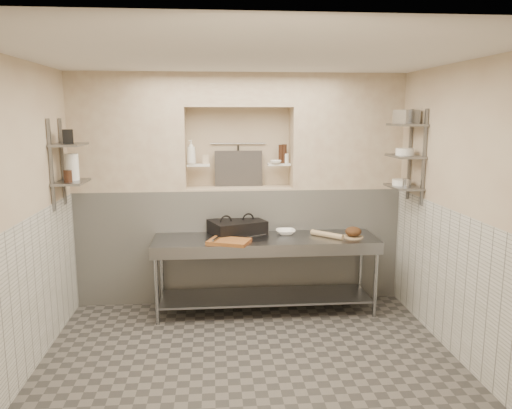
{
  "coord_description": "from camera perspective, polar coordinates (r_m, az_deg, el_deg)",
  "views": [
    {
      "loc": [
        -0.33,
        -4.41,
        2.32
      ],
      "look_at": [
        0.14,
        0.9,
        1.35
      ],
      "focal_mm": 35.0,
      "sensor_mm": 36.0,
      "label": 1
    }
  ],
  "objects": [
    {
      "name": "cutting_board",
      "position": [
        5.57,
        -3.1,
        -4.25
      ],
      "size": [
        0.53,
        0.45,
        0.04
      ],
      "primitive_type": "cube",
      "rotation": [
        0.0,
        0.0,
        -0.37
      ],
      "color": "brown",
      "rests_on": "prep_table"
    },
    {
      "name": "ceiling",
      "position": [
        4.45,
        -0.79,
        17.15
      ],
      "size": [
        4.0,
        3.9,
        0.1
      ],
      "primitive_type": "cube",
      "color": "silver",
      "rests_on": "ground"
    },
    {
      "name": "prep_table",
      "position": [
        5.87,
        1.11,
        -6.29
      ],
      "size": [
        2.6,
        0.7,
        0.9
      ],
      "color": "gray",
      "rests_on": "floor"
    },
    {
      "name": "canister_right",
      "position": [
        5.84,
        16.86,
        2.39
      ],
      "size": [
        0.09,
        0.09,
        0.09
      ],
      "primitive_type": "cylinder",
      "color": "gray",
      "rests_on": "wall_shelf_right_lower"
    },
    {
      "name": "bowl_right",
      "position": [
        5.98,
        16.29,
        2.46
      ],
      "size": [
        0.21,
        0.21,
        0.06
      ],
      "primitive_type": "cylinder",
      "color": "white",
      "rests_on": "wall_shelf_right_lower"
    },
    {
      "name": "floor",
      "position": [
        5.02,
        -0.71,
        -17.88
      ],
      "size": [
        4.0,
        3.9,
        0.1
      ],
      "primitive_type": "cube",
      "color": "#55514C",
      "rests_on": "ground"
    },
    {
      "name": "wall_shelf_left_upper",
      "position": [
        5.67,
        -20.6,
        6.43
      ],
      "size": [
        0.3,
        0.5,
        0.03
      ],
      "primitive_type": "cube",
      "color": "slate",
      "rests_on": "wall_left"
    },
    {
      "name": "backwall_lower",
      "position": [
        6.38,
        -1.91,
        -4.4
      ],
      "size": [
        4.0,
        0.4,
        1.4
      ],
      "primitive_type": "cube",
      "color": "silver",
      "rests_on": "floor"
    },
    {
      "name": "rolling_pin",
      "position": [
        5.89,
        8.11,
        -3.43
      ],
      "size": [
        0.35,
        0.34,
        0.06
      ],
      "primitive_type": "cylinder",
      "rotation": [
        1.57,
        0.0,
        0.8
      ],
      "color": "tan",
      "rests_on": "prep_table"
    },
    {
      "name": "bowl_right_mid",
      "position": [
        5.9,
        16.65,
        5.81
      ],
      "size": [
        0.21,
        0.21,
        0.08
      ],
      "primitive_type": "cylinder",
      "color": "white",
      "rests_on": "wall_shelf_right_mid"
    },
    {
      "name": "wall_back",
      "position": [
        6.48,
        -2.06,
        2.15
      ],
      "size": [
        4.0,
        0.1,
        2.8
      ],
      "primitive_type": "cube",
      "color": "beige",
      "rests_on": "ground"
    },
    {
      "name": "mixing_bowl",
      "position": [
        5.98,
        3.41,
        -3.15
      ],
      "size": [
        0.24,
        0.24,
        0.06
      ],
      "primitive_type": "imported",
      "rotation": [
        0.0,
        0.0,
        -0.02
      ],
      "color": "white",
      "rests_on": "prep_table"
    },
    {
      "name": "splash_panel",
      "position": [
        6.3,
        -2.01,
        4.12
      ],
      "size": [
        0.6,
        0.08,
        0.45
      ],
      "primitive_type": "cube",
      "rotation": [
        -0.14,
        0.0,
        0.0
      ],
      "color": "#383330",
      "rests_on": "alcove_sill"
    },
    {
      "name": "box_left_upper",
      "position": [
        5.65,
        -20.72,
        7.29
      ],
      "size": [
        0.13,
        0.13,
        0.15
      ],
      "primitive_type": "cube",
      "rotation": [
        0.0,
        0.0,
        0.29
      ],
      "color": "black",
      "rests_on": "wall_shelf_left_upper"
    },
    {
      "name": "wainscot_right",
      "position": [
        5.24,
        21.79,
        -8.47
      ],
      "size": [
        0.02,
        3.9,
        1.4
      ],
      "primitive_type": "cube",
      "color": "silver",
      "rests_on": "floor"
    },
    {
      "name": "shelf_rail_left_b",
      "position": [
        5.54,
        -22.36,
        4.15
      ],
      "size": [
        0.03,
        0.03,
        0.95
      ],
      "primitive_type": "cube",
      "color": "slate",
      "rests_on": "wall_left"
    },
    {
      "name": "shelf_rail_right_b",
      "position": [
        5.76,
        18.65,
        5.1
      ],
      "size": [
        0.03,
        0.03,
        1.05
      ],
      "primitive_type": "cube",
      "color": "slate",
      "rests_on": "wall_right"
    },
    {
      "name": "alcove_shelf_right",
      "position": [
        6.25,
        2.64,
        4.61
      ],
      "size": [
        0.28,
        0.16,
        0.02
      ],
      "primitive_type": "cube",
      "color": "white",
      "rests_on": "backwall_lower"
    },
    {
      "name": "wall_shelf_right_mid",
      "position": [
        5.89,
        16.67,
        5.31
      ],
      "size": [
        0.3,
        0.5,
        0.02
      ],
      "primitive_type": "cube",
      "color": "slate",
      "rests_on": "wall_right"
    },
    {
      "name": "utensil_rail",
      "position": [
        6.35,
        -2.06,
        6.97
      ],
      "size": [
        0.7,
        0.02,
        0.02
      ],
      "primitive_type": "cylinder",
      "rotation": [
        0.0,
        1.57,
        0.0
      ],
      "color": "gray",
      "rests_on": "wall_back"
    },
    {
      "name": "wall_left",
      "position": [
        4.82,
        -25.84,
        -1.73
      ],
      "size": [
        0.1,
        3.9,
        2.8
      ],
      "primitive_type": "cube",
      "color": "beige",
      "rests_on": "ground"
    },
    {
      "name": "condiment_c",
      "position": [
        6.27,
        3.45,
        5.28
      ],
      "size": [
        0.07,
        0.07,
        0.12
      ],
      "primitive_type": "cylinder",
      "color": "white",
      "rests_on": "alcove_shelf_right"
    },
    {
      "name": "wall_front",
      "position": [
        2.6,
        2.59,
        -10.45
      ],
      "size": [
        4.0,
        0.1,
        2.8
      ],
      "primitive_type": "cube",
      "color": "beige",
      "rests_on": "ground"
    },
    {
      "name": "tongs",
      "position": [
        5.6,
        -4.49,
        -3.82
      ],
      "size": [
        0.11,
        0.25,
        0.02
      ],
      "primitive_type": "cylinder",
      "rotation": [
        1.57,
        0.0,
        -0.36
      ],
      "color": "gray",
      "rests_on": "cutting_board"
    },
    {
      "name": "wall_shelf_right_lower",
      "position": [
        5.93,
        16.49,
        1.94
      ],
      "size": [
        0.3,
        0.5,
        0.02
      ],
      "primitive_type": "cube",
      "color": "slate",
      "rests_on": "wall_right"
    },
    {
      "name": "backwall_pillar_left",
      "position": [
        6.24,
        -14.34,
        7.98
      ],
      "size": [
        1.35,
        0.4,
        1.4
      ],
      "primitive_type": "cube",
      "color": "beige",
      "rests_on": "backwall_lower"
    },
    {
      "name": "shelf_rail_left_a",
      "position": [
        5.92,
        -21.22,
        4.58
      ],
      "size": [
        0.03,
        0.03,
        0.95
      ],
      "primitive_type": "cube",
      "color": "slate",
      "rests_on": "wall_left"
    },
    {
      "name": "wall_shelf_right_upper",
      "position": [
        5.87,
        16.84,
        8.71
      ],
      "size": [
        0.3,
        0.5,
        0.03
      ],
      "primitive_type": "cube",
      "color": "slate",
      "rests_on": "wall_right"
    },
    {
      "name": "wall_shelf_left_lower",
      "position": [
        5.71,
        -20.34,
        2.43
      ],
      "size": [
        0.3,
        0.5,
        0.02
      ],
      "primitive_type": "cube",
      "color": "slate",
      "rests_on": "wall_left"
    },
    {
      "name": "wainscot_left",
      "position": [
        4.98,
        -24.55,
        -9.63
      ],
      "size": [
        0.02,
        3.9,
        1.4
      ],
      "primitive_type": "cube",
      "color": "silver",
      "rests_on": "floor"
    },
    {
      "name": "wall_right",
      "position": [
        5.09,
        22.92,
        -0.92
      ],
      "size": [
        0.1,
        3.9,
        2.8
      ],
      "primitive_type": "cube",
      "color": "beige",
      "rests_on": "ground"
    },
    {
      "name": "jar_alcove",
      "position": [
        6.2,
        -5.77,
        5.15
      ],
      "size": [
        0.07,
        0.07,
        0.11
      ],
      "primitive_type": "cube",
      "color": "beige",
      "rests_on": "alcove_shelf_left"
    },
    {
      "name": "bottle_soap",
      "position": [
        6.13,
        -7.42,
        5.93
      ],
      "size": [
        0.15,
        0.15,
        0.3
      ],
      "primitive_type": "imported",
      "rotation": [
        0.0,
        0.0,
        -0.42
      ],
      "color": "white",
      "rests_on": "alcove_shelf_left"
    },
    {
      "name": "backwall_header",
      "position": [
        6.17,
        -2.01,
        12.91
      ],
      "size": [
        1.3,
        0.4,
        0.4
      ],
      "primitive_type": "cube",
      "color": "beige",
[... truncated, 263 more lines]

